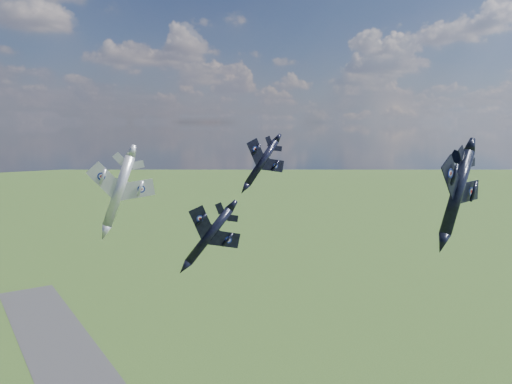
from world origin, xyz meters
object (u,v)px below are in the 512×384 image
jet_right_navy (457,192)px  jet_high_navy (262,162)px  jet_lead_navy (209,235)px  jet_left_silver (119,191)px

jet_right_navy → jet_high_navy: size_ratio=1.09×
jet_right_navy → jet_lead_navy: bearing=131.6°
jet_lead_navy → jet_high_navy: bearing=60.7°
jet_right_navy → jet_high_navy: (-0.86, 46.40, 0.98)m
jet_lead_navy → jet_left_silver: (-9.01, 13.15, 5.76)m
jet_lead_navy → jet_right_navy: size_ratio=0.81×
jet_lead_navy → jet_right_navy: 35.12m
jet_right_navy → jet_left_silver: size_ratio=1.05×
jet_high_navy → jet_left_silver: size_ratio=0.96×
jet_lead_navy → jet_high_navy: 35.60m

